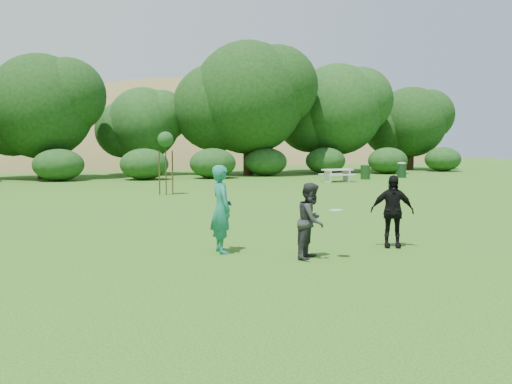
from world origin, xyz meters
TOP-DOWN VIEW (x-y plane):
  - ground at (0.00, 0.00)m, footprint 120.00×120.00m
  - player_teal at (-1.62, 1.07)m, footprint 0.47×0.70m
  - player_grey at (-0.14, -0.21)m, footprint 0.95×0.94m
  - player_black at (2.13, 0.17)m, footprint 1.03×0.82m
  - trash_can_near at (15.04, 20.50)m, footprint 0.60×0.60m
  - frisbee at (0.28, -0.48)m, footprint 0.27×0.27m
  - sapling at (0.59, 14.77)m, footprint 0.70×0.70m
  - picnic_table at (12.19, 19.21)m, footprint 1.80×1.48m
  - trash_can_lidded at (18.22, 20.95)m, footprint 0.60×0.60m
  - hillside at (-0.56, 68.45)m, footprint 150.00×72.00m
  - tree_row at (3.23, 28.68)m, footprint 53.92×10.38m

SIDE VIEW (x-z plane):
  - hillside at x=-0.56m, z-range -37.97..14.03m
  - ground at x=0.00m, z-range 0.00..0.00m
  - trash_can_near at x=15.04m, z-range 0.00..0.90m
  - picnic_table at x=12.19m, z-range 0.14..0.90m
  - trash_can_lidded at x=18.22m, z-range 0.02..1.07m
  - player_grey at x=-0.14m, z-range 0.00..1.55m
  - player_black at x=2.13m, z-range 0.00..1.64m
  - player_teal at x=-1.62m, z-range 0.00..1.89m
  - frisbee at x=0.28m, z-range 0.98..1.03m
  - sapling at x=0.59m, z-range 0.99..3.84m
  - tree_row at x=3.23m, z-range 0.06..9.69m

